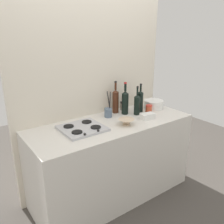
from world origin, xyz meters
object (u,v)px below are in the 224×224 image
Objects in this scene: mixing_bowl at (126,122)px; butter_dish at (147,116)px; utensil_crock at (108,112)px; condiment_jar_front at (123,106)px; stovetop_hob at (82,128)px; wine_bottle_mid_right at (140,101)px; wine_bottle_leftmost at (125,102)px; wine_bottle_rightmost at (137,104)px; plate_stack at (154,104)px; wine_bottle_mid_left at (116,101)px; condiment_jar_rear at (149,108)px.

mixing_bowl is 0.30m from butter_dish.
utensil_crock is 2.93× the size of condiment_jar_front.
wine_bottle_mid_right reaches higher than stovetop_hob.
stovetop_hob is 2.46× the size of mixing_bowl.
wine_bottle_leftmost is at bearing -6.62° from utensil_crock.
wine_bottle_mid_right is 0.12m from wine_bottle_rightmost.
wine_bottle_leftmost is at bearing -119.60° from condiment_jar_front.
wine_bottle_leftmost reaches higher than plate_stack.
wine_bottle_leftmost is 0.17m from condiment_jar_front.
wine_bottle_mid_left is 0.41m from condiment_jar_rear.
condiment_jar_front is at bearing 130.25° from condiment_jar_rear.
wine_bottle_rightmost is at bearing -150.36° from wine_bottle_mid_right.
butter_dish is (0.16, -0.38, -0.11)m from wine_bottle_mid_left.
mixing_bowl is at bearing 179.93° from butter_dish.
wine_bottle_leftmost reaches higher than utensil_crock.
wine_bottle_rightmost is 1.99× the size of mixing_bowl.
wine_bottle_leftmost reaches higher than butter_dish.
wine_bottle_leftmost is at bearing 53.63° from mixing_bowl.
wine_bottle_mid_left reaches higher than mixing_bowl.
butter_dish is at bearing -12.64° from stovetop_hob.
condiment_jar_rear is at bearing -32.33° from wine_bottle_mid_left.
butter_dish is (-0.11, -0.24, -0.10)m from wine_bottle_mid_right.
wine_bottle_mid_left is at bearing 147.67° from condiment_jar_rear.
plate_stack is 0.74× the size of wine_bottle_rightmost.
mixing_bowl is at bearing -124.38° from condiment_jar_front.
mixing_bowl and butter_dish have the same top height.
condiment_jar_front is at bearing 19.10° from stovetop_hob.
butter_dish is 0.41m from condiment_jar_front.
wine_bottle_leftmost is at bearing -58.07° from wine_bottle_mid_left.
wine_bottle_leftmost is (0.64, 0.12, 0.13)m from stovetop_hob.
wine_bottle_rightmost is (0.74, 0.02, 0.11)m from stovetop_hob.
mixing_bowl is 1.65× the size of condiment_jar_front.
utensil_crock is at bearing 135.45° from butter_dish.
wine_bottle_leftmost reaches higher than condiment_jar_rear.
utensil_crock is at bearing 173.38° from wine_bottle_leftmost.
wine_bottle_leftmost is 0.32m from condiment_jar_rear.
wine_bottle_rightmost reaches higher than plate_stack.
condiment_jar_front reaches higher than condiment_jar_rear.
wine_bottle_mid_left is 2.39× the size of butter_dish.
stovetop_hob is 0.85m from wine_bottle_mid_right.
wine_bottle_leftmost is at bearing 175.10° from plate_stack.
butter_dish is at bearing -113.98° from wine_bottle_mid_right.
plate_stack is 2.94× the size of condiment_jar_rear.
utensil_crock is (-0.01, 0.31, 0.02)m from mixing_bowl.
plate_stack is 0.25m from wine_bottle_mid_right.
mixing_bowl is (-0.31, -0.18, -0.09)m from wine_bottle_rightmost.
wine_bottle_leftmost is 0.99× the size of wine_bottle_mid_left.
butter_dish is (-0.34, -0.25, -0.02)m from plate_stack.
condiment_jar_rear is (0.48, 0.17, 0.01)m from mixing_bowl.
stovetop_hob is 0.66m from wine_bottle_leftmost.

